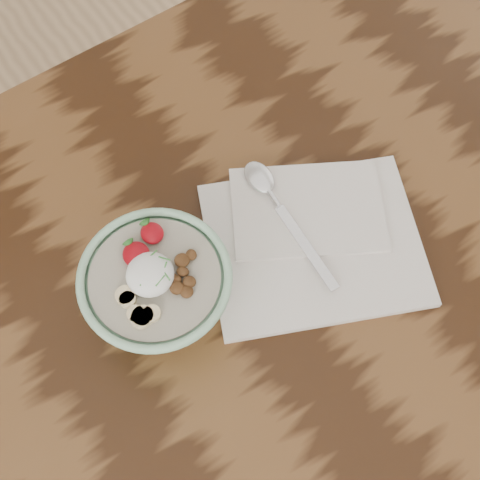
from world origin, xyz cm
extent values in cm
cube|color=black|center=(0.00, 0.00, 73.00)|extent=(160.00, 90.00, 4.00)
cylinder|color=#4C2D19|center=(72.00, 37.00, 35.50)|extent=(7.00, 7.00, 71.00)
cylinder|color=#99CEA7|center=(-9.60, 5.06, 75.53)|extent=(7.44, 7.44, 1.06)
torus|color=#99CEA7|center=(-9.60, 5.06, 84.21)|extent=(16.91, 16.91, 0.97)
cylinder|color=#B5AD96|center=(-9.60, 5.06, 83.67)|extent=(14.34, 14.34, 0.89)
ellipsoid|color=white|center=(-9.91, 5.22, 85.12)|extent=(5.19, 5.19, 2.85)
ellipsoid|color=maroon|center=(-9.90, 8.12, 84.93)|extent=(2.94, 3.24, 1.62)
cone|color=#286623|center=(-9.90, 9.44, 85.23)|extent=(1.40, 1.03, 1.52)
ellipsoid|color=maroon|center=(-7.13, 9.43, 84.81)|extent=(2.52, 2.77, 1.39)
cone|color=#286623|center=(-7.13, 10.57, 85.11)|extent=(1.40, 1.03, 1.52)
cylinder|color=beige|center=(-13.25, 4.91, 84.52)|extent=(2.16, 2.16, 0.70)
cylinder|color=beige|center=(-11.95, 1.59, 84.52)|extent=(1.85, 1.85, 0.70)
cylinder|color=beige|center=(-13.28, 4.34, 84.52)|extent=(1.80, 1.80, 0.70)
cylinder|color=beige|center=(-12.90, 1.87, 84.52)|extent=(2.30, 2.30, 0.70)
cylinder|color=beige|center=(-13.40, 2.49, 84.52)|extent=(1.88, 1.88, 0.70)
cylinder|color=beige|center=(-13.25, 1.74, 84.52)|extent=(2.11, 2.11, 0.70)
ellipsoid|color=#58341A|center=(-6.15, 4.85, 84.70)|extent=(2.05, 2.00, 1.07)
ellipsoid|color=#58341A|center=(-6.80, 3.72, 84.61)|extent=(1.80, 1.80, 0.82)
ellipsoid|color=#58341A|center=(-7.88, 3.39, 84.56)|extent=(1.66, 1.69, 0.87)
ellipsoid|color=#58341A|center=(-7.68, 1.55, 84.63)|extent=(2.07, 2.08, 0.87)
ellipsoid|color=#58341A|center=(-8.07, 3.75, 84.53)|extent=(1.53, 1.54, 0.62)
ellipsoid|color=#58341A|center=(-6.87, 2.32, 84.61)|extent=(2.03, 2.03, 1.08)
ellipsoid|color=#58341A|center=(-4.96, 4.89, 84.58)|extent=(1.51, 1.59, 0.99)
ellipsoid|color=#58341A|center=(-8.27, 2.76, 84.56)|extent=(1.60, 1.60, 0.70)
ellipsoid|color=#58341A|center=(-8.32, 2.50, 84.65)|extent=(1.98, 1.96, 1.18)
cylinder|color=#428F3C|center=(-7.82, 5.51, 86.12)|extent=(0.95, 1.15, 0.23)
cylinder|color=#428F3C|center=(-9.63, 4.15, 86.12)|extent=(0.84, 0.67, 0.21)
cylinder|color=#428F3C|center=(-8.32, 4.63, 86.12)|extent=(1.07, 0.96, 0.22)
cylinder|color=#428F3C|center=(-10.21, 4.16, 86.12)|extent=(0.66, 1.10, 0.22)
cylinder|color=#428F3C|center=(-9.52, 3.59, 86.12)|extent=(1.46, 0.65, 0.23)
cylinder|color=#428F3C|center=(-11.09, 4.69, 86.12)|extent=(1.01, 0.95, 0.22)
cylinder|color=#428F3C|center=(-8.67, 3.81, 86.12)|extent=(0.18, 1.51, 0.23)
cylinder|color=#428F3C|center=(-10.25, 4.66, 86.12)|extent=(0.98, 0.42, 0.21)
cylinder|color=#428F3C|center=(-8.43, 6.68, 86.12)|extent=(0.95, 0.36, 0.21)
cylinder|color=#428F3C|center=(-8.96, 5.44, 86.12)|extent=(1.12, 0.90, 0.22)
cube|color=silver|center=(10.13, 1.19, 75.50)|extent=(32.59, 30.10, 1.01)
cube|color=silver|center=(12.14, 5.22, 76.31)|extent=(23.12, 20.99, 0.60)
cube|color=silver|center=(8.63, 0.98, 76.81)|extent=(2.25, 12.86, 0.39)
cylinder|color=silver|center=(9.28, 9.02, 77.00)|extent=(1.04, 3.39, 0.78)
ellipsoid|color=silver|center=(9.54, 12.21, 77.14)|extent=(3.81, 5.37, 1.06)
camera|label=1|loc=(-17.56, -22.65, 150.62)|focal=50.00mm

